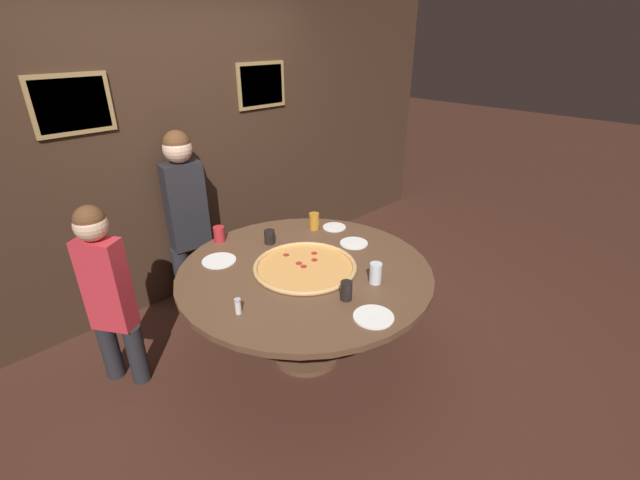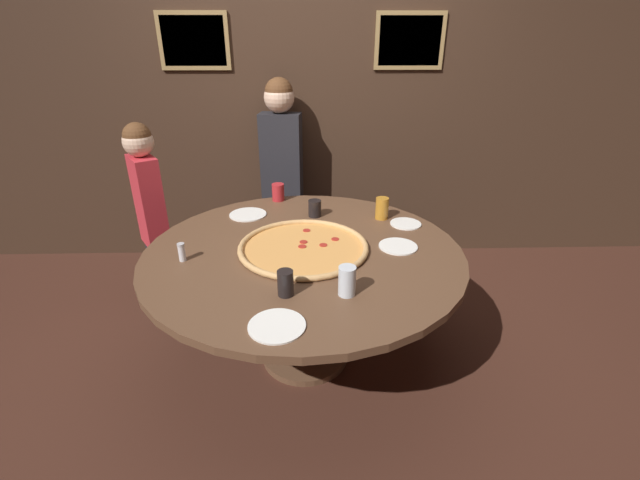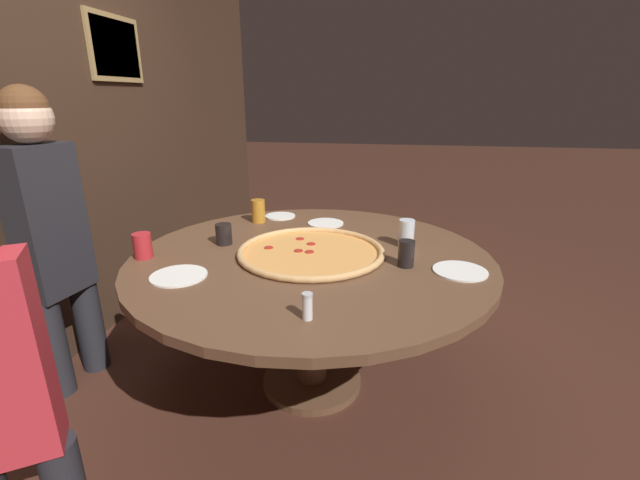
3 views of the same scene
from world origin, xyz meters
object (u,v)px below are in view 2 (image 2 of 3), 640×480
white_plate_far_back (398,246)px  white_plate_right_side (277,326)px  giant_pizza (303,247)px  white_plate_left_side (406,224)px  drink_cup_beside_pizza (278,192)px  dining_table (304,268)px  drink_cup_far_right (285,283)px  drink_cup_centre_back (382,208)px  white_plate_beside_cup (248,214)px  diner_far_left (282,165)px  drink_cup_near_left (347,281)px  condiment_shaker (182,252)px  diner_centre_back (150,206)px  drink_cup_by_shaker (315,208)px

white_plate_far_back → white_plate_right_side: same height
giant_pizza → white_plate_left_side: (0.63, 0.32, -0.01)m
drink_cup_beside_pizza → dining_table: bearing=-76.8°
drink_cup_far_right → drink_cup_centre_back: size_ratio=0.88×
dining_table → white_plate_beside_cup: white_plate_beside_cup is taller
white_plate_beside_cup → drink_cup_centre_back: bearing=-5.3°
diner_far_left → drink_cup_beside_pizza: bearing=97.9°
drink_cup_near_left → drink_cup_far_right: size_ratio=1.15×
condiment_shaker → dining_table: bearing=10.0°
condiment_shaker → diner_centre_back: 0.92m
white_plate_left_side → diner_centre_back: size_ratio=0.15×
white_plate_right_side → diner_centre_back: (-0.96, 1.38, -0.01)m
white_plate_beside_cup → drink_cup_far_right: bearing=-73.2°
drink_cup_beside_pizza → drink_cup_by_shaker: bearing=-50.0°
drink_cup_far_right → diner_far_left: 1.71m
drink_cup_near_left → white_plate_beside_cup: drink_cup_near_left is taller
drink_cup_by_shaker → diner_far_left: diner_far_left is taller
drink_cup_by_shaker → white_plate_right_side: size_ratio=0.46×
dining_table → drink_cup_centre_back: 0.67m
white_plate_left_side → white_plate_far_back: same height
white_plate_far_back → diner_centre_back: 1.72m
drink_cup_centre_back → white_plate_right_side: drink_cup_centre_back is taller
drink_cup_by_shaker → drink_cup_beside_pizza: drink_cup_beside_pizza is taller
diner_far_left → drink_cup_centre_back: bearing=136.9°
dining_table → diner_far_left: size_ratio=1.14×
dining_table → diner_far_left: (-0.18, 1.25, 0.24)m
white_plate_right_side → condiment_shaker: 0.77m
drink_cup_near_left → condiment_shaker: bearing=157.4°
drink_cup_centre_back → diner_far_left: diner_far_left is taller
drink_cup_beside_pizza → white_plate_left_side: (0.81, -0.45, -0.06)m
dining_table → white_plate_right_side: bearing=-98.5°
drink_cup_by_shaker → dining_table: bearing=-98.5°
dining_table → drink_cup_by_shaker: bearing=81.5°
drink_cup_beside_pizza → white_plate_beside_cup: 0.33m
giant_pizza → drink_cup_beside_pizza: drink_cup_beside_pizza is taller
diner_centre_back → white_plate_beside_cup: bearing=-139.4°
drink_cup_far_right → drink_cup_beside_pizza: drink_cup_far_right is taller
white_plate_right_side → diner_far_left: 1.94m
dining_table → drink_cup_near_left: size_ratio=12.45×
dining_table → white_plate_far_back: white_plate_far_back is taller
drink_cup_far_right → drink_cup_near_left: bearing=-0.9°
dining_table → drink_cup_by_shaker: size_ratio=16.22×
drink_cup_far_right → diner_centre_back: size_ratio=0.09×
drink_cup_far_right → white_plate_left_side: (0.70, 0.77, -0.06)m
white_plate_left_side → drink_cup_by_shaker: bearing=165.1°
white_plate_beside_cup → diner_centre_back: 0.72m
white_plate_beside_cup → diner_centre_back: size_ratio=0.18×
drink_cup_far_right → white_plate_right_side: (-0.03, -0.23, -0.06)m
dining_table → drink_cup_centre_back: bearing=40.5°
condiment_shaker → diner_centre_back: size_ratio=0.07×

